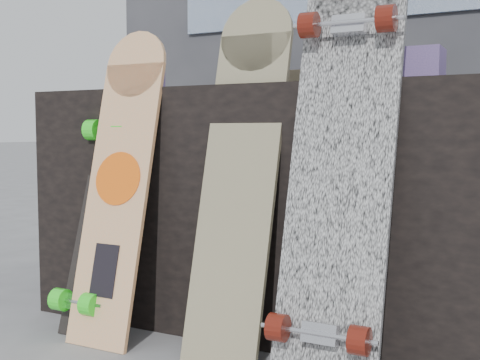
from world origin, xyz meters
The scene contains 9 objects.
vendor_table centered at (0.00, 0.50, 0.40)m, with size 1.60×0.60×0.80m, color black.
booth centered at (0.00, 1.35, 1.10)m, with size 2.40×0.22×2.20m.
merch_box_purple centered at (-0.62, 0.57, 0.85)m, with size 0.18×0.12×0.10m, color #463E7F.
merch_box_small centered at (0.47, 0.58, 0.86)m, with size 0.14×0.14×0.12m, color #463E7F.
merch_box_flat centered at (0.02, 0.50, 0.83)m, with size 0.22×0.10×0.06m, color #D1B78C.
longboard_geisha centered at (-0.37, 0.13, 0.52)m, with size 0.23×0.27×0.99m.
longboard_celtic centered at (0.04, 0.18, 0.57)m, with size 0.24×0.30×1.07m.
longboard_cascadia centered at (0.36, 0.14, 0.64)m, with size 0.28×0.38×1.22m.
skateboard_dark centered at (-0.46, 0.16, 0.43)m, with size 0.19×0.34×0.85m.
Camera 1 is at (0.84, -1.39, 0.66)m, focal length 45.00 mm.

